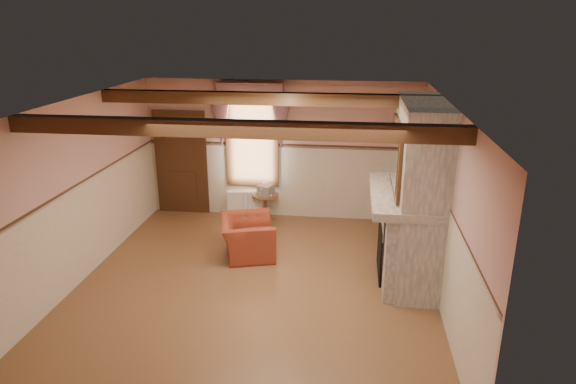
# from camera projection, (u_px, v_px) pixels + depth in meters

# --- Properties ---
(floor) EXTENTS (5.50, 6.00, 0.01)m
(floor) POSITION_uv_depth(u_px,v_px,m) (256.00, 284.00, 7.98)
(floor) COLOR brown
(floor) RESTS_ON ground
(ceiling) EXTENTS (5.50, 6.00, 0.01)m
(ceiling) POSITION_uv_depth(u_px,v_px,m) (251.00, 104.00, 7.08)
(ceiling) COLOR silver
(ceiling) RESTS_ON wall_back
(wall_back) EXTENTS (5.50, 0.02, 2.80)m
(wall_back) POSITION_uv_depth(u_px,v_px,m) (282.00, 150.00, 10.35)
(wall_back) COLOR tan
(wall_back) RESTS_ON floor
(wall_front) EXTENTS (5.50, 0.02, 2.80)m
(wall_front) POSITION_uv_depth(u_px,v_px,m) (192.00, 308.00, 4.71)
(wall_front) COLOR tan
(wall_front) RESTS_ON floor
(wall_left) EXTENTS (0.02, 6.00, 2.80)m
(wall_left) POSITION_uv_depth(u_px,v_px,m) (77.00, 192.00, 7.86)
(wall_left) COLOR tan
(wall_left) RESTS_ON floor
(wall_right) EXTENTS (0.02, 6.00, 2.80)m
(wall_right) POSITION_uv_depth(u_px,v_px,m) (446.00, 208.00, 7.20)
(wall_right) COLOR tan
(wall_right) RESTS_ON floor
(wainscot) EXTENTS (5.50, 6.00, 1.50)m
(wainscot) POSITION_uv_depth(u_px,v_px,m) (254.00, 240.00, 7.74)
(wainscot) COLOR beige
(wainscot) RESTS_ON floor
(chair_rail) EXTENTS (5.50, 6.00, 0.08)m
(chair_rail) POSITION_uv_depth(u_px,v_px,m) (253.00, 193.00, 7.50)
(chair_rail) COLOR black
(chair_rail) RESTS_ON wainscot
(firebox) EXTENTS (0.20, 0.95, 0.90)m
(firebox) POSITION_uv_depth(u_px,v_px,m) (385.00, 248.00, 8.16)
(firebox) COLOR black
(firebox) RESTS_ON floor
(armchair) EXTENTS (1.13, 1.22, 0.67)m
(armchair) POSITION_uv_depth(u_px,v_px,m) (248.00, 237.00, 8.88)
(armchair) COLOR maroon
(armchair) RESTS_ON floor
(side_table) EXTENTS (0.66, 0.66, 0.55)m
(side_table) POSITION_uv_depth(u_px,v_px,m) (265.00, 207.00, 10.47)
(side_table) COLOR brown
(side_table) RESTS_ON floor
(book_stack) EXTENTS (0.33, 0.37, 0.20)m
(book_stack) POSITION_uv_depth(u_px,v_px,m) (266.00, 190.00, 10.34)
(book_stack) COLOR #B7AD8C
(book_stack) RESTS_ON side_table
(radiator) EXTENTS (0.72, 0.29, 0.60)m
(radiator) POSITION_uv_depth(u_px,v_px,m) (245.00, 205.00, 10.51)
(radiator) COLOR white
(radiator) RESTS_ON floor
(bowl) EXTENTS (0.32, 0.32, 0.08)m
(bowl) POSITION_uv_depth(u_px,v_px,m) (407.00, 192.00, 7.68)
(bowl) COLOR brown
(bowl) RESTS_ON mantel
(mantel_clock) EXTENTS (0.14, 0.24, 0.20)m
(mantel_clock) POSITION_uv_depth(u_px,v_px,m) (402.00, 170.00, 8.54)
(mantel_clock) COLOR black
(mantel_clock) RESTS_ON mantel
(oil_lamp) EXTENTS (0.11, 0.11, 0.28)m
(oil_lamp) POSITION_uv_depth(u_px,v_px,m) (403.00, 170.00, 8.41)
(oil_lamp) COLOR #B57833
(oil_lamp) RESTS_ON mantel
(candle_red) EXTENTS (0.06, 0.06, 0.16)m
(candle_red) POSITION_uv_depth(u_px,v_px,m) (409.00, 197.00, 7.33)
(candle_red) COLOR maroon
(candle_red) RESTS_ON mantel
(jar_yellow) EXTENTS (0.06, 0.06, 0.12)m
(jar_yellow) POSITION_uv_depth(u_px,v_px,m) (408.00, 195.00, 7.46)
(jar_yellow) COLOR gold
(jar_yellow) RESTS_ON mantel
(fireplace) EXTENTS (0.85, 2.00, 2.80)m
(fireplace) POSITION_uv_depth(u_px,v_px,m) (418.00, 193.00, 7.80)
(fireplace) COLOR gray
(fireplace) RESTS_ON floor
(mantel) EXTENTS (1.05, 2.05, 0.12)m
(mantel) POSITION_uv_depth(u_px,v_px,m) (405.00, 195.00, 7.84)
(mantel) COLOR gray
(mantel) RESTS_ON fireplace
(overmantel_mirror) EXTENTS (0.06, 1.44, 1.04)m
(overmantel_mirror) POSITION_uv_depth(u_px,v_px,m) (396.00, 156.00, 7.67)
(overmantel_mirror) COLOR silver
(overmantel_mirror) RESTS_ON fireplace
(door) EXTENTS (1.10, 0.10, 2.10)m
(door) POSITION_uv_depth(u_px,v_px,m) (182.00, 164.00, 10.66)
(door) COLOR black
(door) RESTS_ON floor
(window) EXTENTS (1.06, 0.08, 2.02)m
(window) POSITION_uv_depth(u_px,v_px,m) (252.00, 138.00, 10.31)
(window) COLOR white
(window) RESTS_ON wall_back
(window_drapes) EXTENTS (1.30, 0.14, 1.40)m
(window_drapes) POSITION_uv_depth(u_px,v_px,m) (250.00, 108.00, 10.04)
(window_drapes) COLOR gray
(window_drapes) RESTS_ON wall_back
(ceiling_beam_front) EXTENTS (5.50, 0.18, 0.20)m
(ceiling_beam_front) POSITION_uv_depth(u_px,v_px,m) (232.00, 129.00, 5.99)
(ceiling_beam_front) COLOR black
(ceiling_beam_front) RESTS_ON ceiling
(ceiling_beam_back) EXTENTS (5.50, 0.18, 0.20)m
(ceiling_beam_back) POSITION_uv_depth(u_px,v_px,m) (266.00, 99.00, 8.24)
(ceiling_beam_back) COLOR black
(ceiling_beam_back) RESTS_ON ceiling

